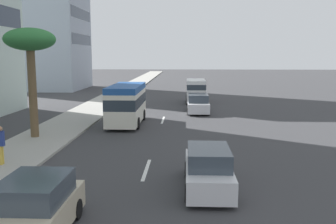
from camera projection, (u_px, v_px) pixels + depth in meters
ground_plane at (166, 112)px, 34.39m from camera, size 198.00×198.00×0.00m
sidewalk_right at (91, 110)px, 34.69m from camera, size 162.00×3.82×0.15m
lane_stripe_mid at (146, 170)px, 17.06m from camera, size 3.20×0.16×0.01m
lane_stripe_far at (163, 120)px, 29.99m from camera, size 3.20×0.16×0.01m
car_lead at (208, 169)px, 14.53m from camera, size 4.53×1.80×1.67m
minibus_second at (127, 103)px, 27.97m from camera, size 6.46×2.32×2.95m
car_third at (33, 210)px, 10.68m from camera, size 4.18×1.96×1.69m
car_fourth at (198, 104)px, 33.72m from camera, size 4.64×1.93×1.69m
van_fifth at (196, 90)px, 40.54m from camera, size 4.98×2.10×2.50m
pedestrian_near_lamp at (1, 143)px, 17.24m from camera, size 0.30×0.33×1.79m
palm_tree at (30, 44)px, 22.41m from camera, size 3.02×3.02×6.61m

